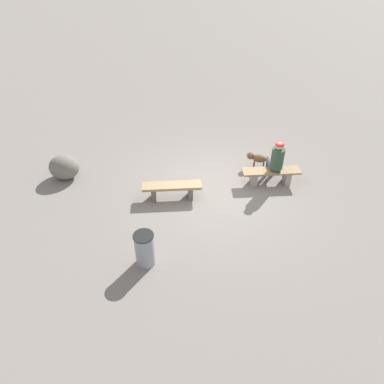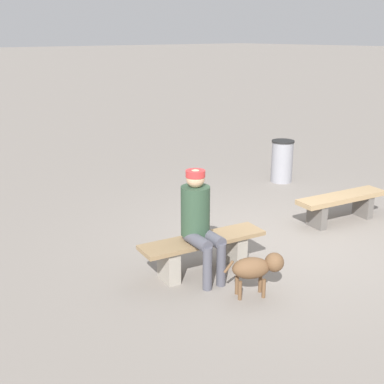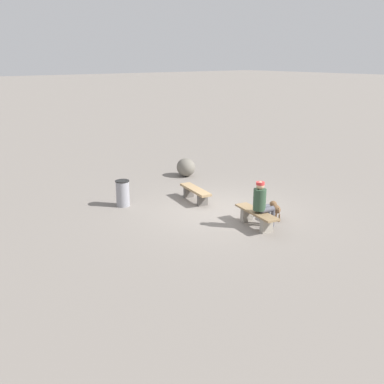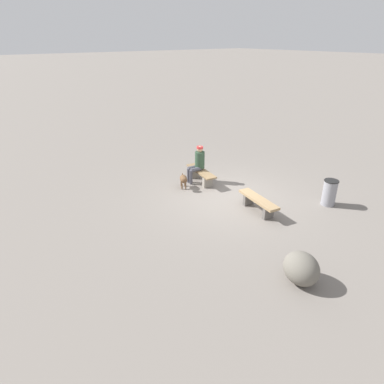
{
  "view_description": "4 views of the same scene",
  "coord_description": "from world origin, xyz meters",
  "px_view_note": "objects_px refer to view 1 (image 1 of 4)",
  "views": [
    {
      "loc": [
        -2.74,
        -7.7,
        6.22
      ],
      "look_at": [
        -0.91,
        -0.75,
        0.65
      ],
      "focal_mm": 34.34,
      "sensor_mm": 36.0,
      "label": 1
    },
    {
      "loc": [
        5.38,
        4.24,
        2.85
      ],
      "look_at": [
        0.87,
        -1.11,
        0.67
      ],
      "focal_mm": 47.74,
      "sensor_mm": 36.0,
      "label": 2
    },
    {
      "loc": [
        9.66,
        -8.68,
        4.57
      ],
      "look_at": [
        -0.2,
        -1.02,
        0.76
      ],
      "focal_mm": 41.71,
      "sensor_mm": 36.0,
      "label": 3
    },
    {
      "loc": [
        -7.26,
        7.1,
        4.89
      ],
      "look_at": [
        -0.37,
        1.79,
        0.84
      ],
      "focal_mm": 31.49,
      "sensor_mm": 36.0,
      "label": 4
    }
  ],
  "objects_px": {
    "dog": "(257,158)",
    "bench_left": "(172,188)",
    "seated_person": "(276,159)",
    "trash_bin": "(145,249)",
    "bench_right": "(271,175)",
    "boulder": "(64,167)"
  },
  "relations": [
    {
      "from": "seated_person",
      "to": "trash_bin",
      "type": "distance_m",
      "value": 4.53
    },
    {
      "from": "trash_bin",
      "to": "bench_right",
      "type": "bearing_deg",
      "value": 27.79
    },
    {
      "from": "seated_person",
      "to": "trash_bin",
      "type": "xyz_separation_m",
      "value": [
        -4.0,
        -2.1,
        -0.35
      ]
    },
    {
      "from": "seated_person",
      "to": "boulder",
      "type": "xyz_separation_m",
      "value": [
        -5.73,
        1.72,
        -0.42
      ]
    },
    {
      "from": "dog",
      "to": "boulder",
      "type": "xyz_separation_m",
      "value": [
        -5.54,
        0.93,
        0.01
      ]
    },
    {
      "from": "seated_person",
      "to": "boulder",
      "type": "distance_m",
      "value": 6.0
    },
    {
      "from": "bench_left",
      "to": "dog",
      "type": "distance_m",
      "value": 2.86
    },
    {
      "from": "dog",
      "to": "bench_left",
      "type": "bearing_deg",
      "value": 45.98
    },
    {
      "from": "bench_left",
      "to": "dog",
      "type": "height_order",
      "value": "dog"
    },
    {
      "from": "bench_right",
      "to": "boulder",
      "type": "xyz_separation_m",
      "value": [
        -5.61,
        1.77,
        0.06
      ]
    },
    {
      "from": "dog",
      "to": "trash_bin",
      "type": "xyz_separation_m",
      "value": [
        -3.81,
        -2.88,
        0.07
      ]
    },
    {
      "from": "bench_left",
      "to": "bench_right",
      "type": "distance_m",
      "value": 2.83
    },
    {
      "from": "bench_left",
      "to": "bench_right",
      "type": "bearing_deg",
      "value": 9.6
    },
    {
      "from": "bench_right",
      "to": "boulder",
      "type": "relative_size",
      "value": 1.94
    },
    {
      "from": "dog",
      "to": "trash_bin",
      "type": "bearing_deg",
      "value": 67.28
    },
    {
      "from": "seated_person",
      "to": "trash_bin",
      "type": "bearing_deg",
      "value": -144.06
    },
    {
      "from": "dog",
      "to": "trash_bin",
      "type": "relative_size",
      "value": 0.75
    },
    {
      "from": "bench_left",
      "to": "trash_bin",
      "type": "height_order",
      "value": "trash_bin"
    },
    {
      "from": "seated_person",
      "to": "dog",
      "type": "distance_m",
      "value": 0.91
    },
    {
      "from": "bench_right",
      "to": "dog",
      "type": "height_order",
      "value": "dog"
    },
    {
      "from": "bench_left",
      "to": "boulder",
      "type": "xyz_separation_m",
      "value": [
        -2.78,
        1.72,
        0.04
      ]
    },
    {
      "from": "seated_person",
      "to": "boulder",
      "type": "relative_size",
      "value": 1.56
    }
  ]
}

